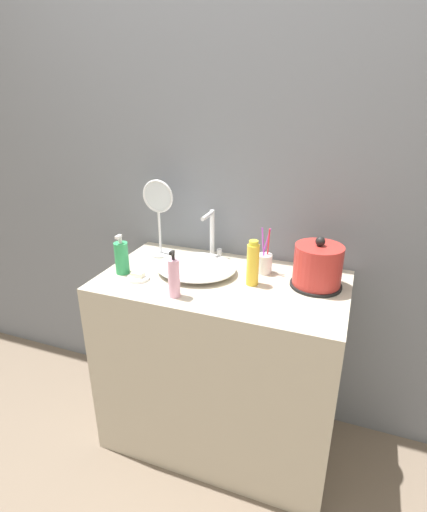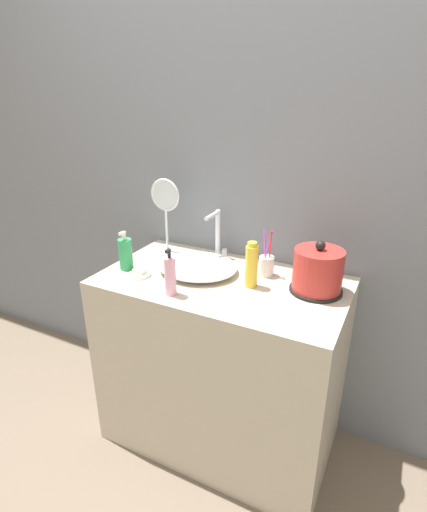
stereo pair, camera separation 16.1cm
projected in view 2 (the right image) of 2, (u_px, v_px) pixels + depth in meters
The scene contains 12 objects.
ground_plane at pixel (192, 479), 1.73m from camera, with size 12.00×12.00×0.00m, color #6B5B4C.
wall_back at pixel (253, 155), 1.71m from camera, with size 6.00×0.04×2.60m.
vanity_counter at pixel (221, 363), 1.80m from camera, with size 1.01×0.56×0.84m.
sink_basin at pixel (198, 266), 1.71m from camera, with size 0.35×0.30×0.05m.
faucet at pixel (218, 233), 1.82m from camera, with size 0.06×0.13×0.22m.
electric_kettle at pixel (318, 272), 1.52m from camera, with size 0.20×0.20×0.21m.
toothbrush_cup at pixel (266, 265), 1.67m from camera, with size 0.06×0.06×0.20m.
lotion_bottle at pixel (126, 254), 1.72m from camera, with size 0.06×0.06×0.17m.
shampoo_bottle at pixel (170, 276), 1.50m from camera, with size 0.04×0.04×0.19m.
mouthwash_bottle at pixel (251, 265), 1.56m from camera, with size 0.05×0.05×0.19m.
soap_dish at pixel (140, 274), 1.67m from camera, with size 0.09×0.09×0.03m.
vanity_mirror at pixel (166, 211), 1.84m from camera, with size 0.15×0.10×0.36m.
Camera 2 is at (0.64, -1.05, 1.56)m, focal length 28.00 mm.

